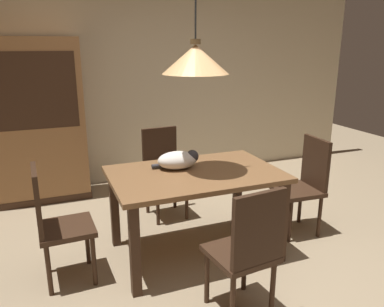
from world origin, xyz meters
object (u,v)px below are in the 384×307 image
at_px(dining_table, 195,183).
at_px(chair_far_back, 163,168).
at_px(cat_sleeping, 179,160).
at_px(chair_left_side, 55,220).
at_px(chair_near_front, 248,248).
at_px(hutch_bookcase, 34,125).
at_px(chair_right_side, 305,182).
at_px(pendant_lamp, 195,59).

bearing_deg(dining_table, chair_far_back, 90.35).
bearing_deg(chair_far_back, cat_sleeping, -96.97).
distance_m(chair_far_back, chair_left_side, 1.43).
xyz_separation_m(chair_left_side, chair_near_front, (1.14, -0.88, 0.00)).
height_order(chair_near_front, hutch_bookcase, hutch_bookcase).
distance_m(chair_left_side, cat_sleeping, 1.09).
xyz_separation_m(dining_table, chair_left_side, (-1.13, -0.00, -0.14)).
height_order(chair_far_back, chair_right_side, same).
xyz_separation_m(chair_left_side, pendant_lamp, (1.13, 0.00, 1.15)).
relative_size(chair_left_side, chair_right_side, 1.00).
distance_m(chair_left_side, hutch_bookcase, 1.84).
bearing_deg(pendant_lamp, chair_left_side, -179.87).
height_order(chair_left_side, pendant_lamp, pendant_lamp).
height_order(chair_left_side, cat_sleeping, chair_left_side).
bearing_deg(cat_sleeping, pendant_lamp, -54.84).
height_order(chair_far_back, hutch_bookcase, hutch_bookcase).
relative_size(cat_sleeping, hutch_bookcase, 0.21).
height_order(chair_right_side, pendant_lamp, pendant_lamp).
bearing_deg(chair_near_front, pendant_lamp, 90.58).
relative_size(dining_table, pendant_lamp, 1.08).
distance_m(chair_far_back, pendant_lamp, 1.45).
xyz_separation_m(chair_far_back, pendant_lamp, (0.01, -0.88, 1.15)).
height_order(chair_right_side, chair_near_front, same).
bearing_deg(chair_right_side, dining_table, 179.78).
distance_m(chair_near_front, cat_sleeping, 1.07).
height_order(chair_right_side, cat_sleeping, chair_right_side).
bearing_deg(chair_left_side, chair_right_side, -0.04).
bearing_deg(chair_right_side, chair_near_front, -142.03).
height_order(dining_table, pendant_lamp, pendant_lamp).
bearing_deg(chair_far_back, dining_table, -89.65).
distance_m(cat_sleeping, pendant_lamp, 0.85).
relative_size(cat_sleeping, pendant_lamp, 0.30).
bearing_deg(cat_sleeping, chair_far_back, 83.03).
height_order(dining_table, chair_left_side, chair_left_side).
xyz_separation_m(chair_far_back, hutch_bookcase, (-1.24, 0.92, 0.38)).
relative_size(dining_table, hutch_bookcase, 0.76).
xyz_separation_m(dining_table, cat_sleeping, (-0.10, 0.14, 0.18)).
relative_size(pendant_lamp, hutch_bookcase, 0.70).
height_order(chair_far_back, pendant_lamp, pendant_lamp).
relative_size(chair_left_side, chair_near_front, 1.00).
bearing_deg(chair_left_side, hutch_bookcase, 93.62).
bearing_deg(chair_left_side, pendant_lamp, 0.13).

